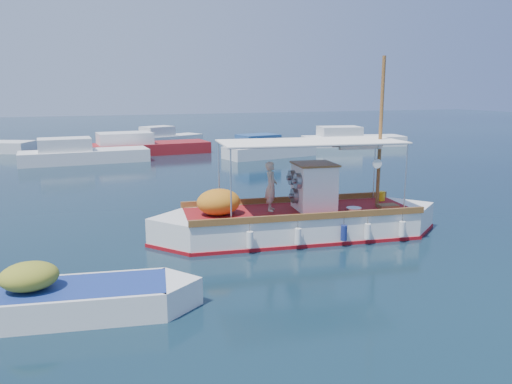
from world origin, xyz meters
name	(u,v)px	position (x,y,z in m)	size (l,w,h in m)	color
ground	(303,237)	(0.00, 0.00, 0.00)	(160.00, 160.00, 0.00)	black
fishing_caique	(297,221)	(-0.13, 0.11, 0.51)	(9.41, 3.53, 5.79)	white
dinghy	(65,302)	(-7.06, -3.25, 0.28)	(5.49, 2.23, 1.36)	white
bg_boat_nw	(81,155)	(-5.88, 19.72, 0.49)	(7.89, 2.67, 1.80)	silver
bg_boat_n	(141,147)	(-1.71, 22.64, 0.49)	(9.31, 3.32, 1.80)	maroon
bg_boat_ne	(267,150)	(6.18, 17.91, 0.49)	(6.73, 3.40, 1.80)	silver
bg_boat_e	(350,140)	(15.29, 21.96, 0.49)	(8.62, 4.14, 1.80)	silver
bg_boat_far_n	(165,139)	(1.09, 27.97, 0.49)	(6.42, 4.35, 1.80)	silver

